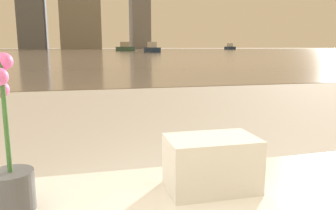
# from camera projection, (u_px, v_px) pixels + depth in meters

# --- Properties ---
(potted_orchid) EXTENTS (0.11, 0.11, 0.41)m
(potted_orchid) POSITION_uv_depth(u_px,v_px,m) (10.00, 173.00, 0.84)
(potted_orchid) COLOR #4C4C4C
(potted_orchid) RESTS_ON bathtub
(towel_stack) EXTENTS (0.26, 0.17, 0.16)m
(towel_stack) POSITION_uv_depth(u_px,v_px,m) (211.00, 163.00, 0.98)
(towel_stack) COLOR silver
(towel_stack) RESTS_ON bathtub
(harbor_water) EXTENTS (180.00, 110.00, 0.01)m
(harbor_water) POSITION_uv_depth(u_px,v_px,m) (92.00, 51.00, 59.71)
(harbor_water) COLOR gray
(harbor_water) RESTS_ON ground_plane
(harbor_boat_2) EXTENTS (1.82, 4.22, 1.54)m
(harbor_boat_2) POSITION_uv_depth(u_px,v_px,m) (152.00, 49.00, 48.70)
(harbor_boat_2) COLOR navy
(harbor_boat_2) RESTS_ON harbor_water
(harbor_boat_3) EXTENTS (3.26, 4.81, 1.71)m
(harbor_boat_3) POSITION_uv_depth(u_px,v_px,m) (125.00, 48.00, 61.60)
(harbor_boat_3) COLOR #335647
(harbor_boat_3) RESTS_ON harbor_water
(harbor_boat_4) EXTENTS (1.73, 4.62, 1.71)m
(harbor_boat_4) POSITION_uv_depth(u_px,v_px,m) (230.00, 47.00, 89.80)
(harbor_boat_4) COLOR navy
(harbor_boat_4) RESTS_ON harbor_water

